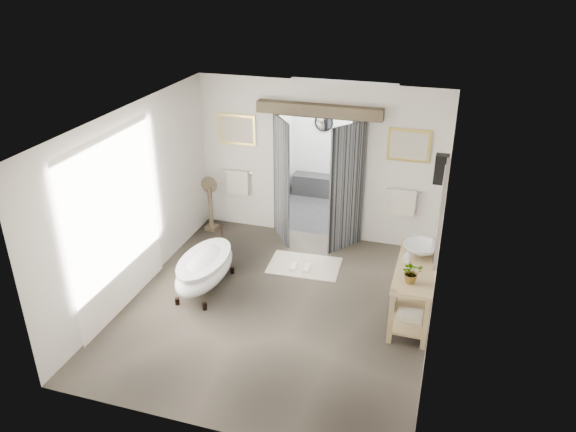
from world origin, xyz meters
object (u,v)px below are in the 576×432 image
at_px(clawfoot_tub, 205,268).
at_px(vanity, 412,286).
at_px(basin, 421,250).
at_px(rug, 304,265).

relative_size(clawfoot_tub, vanity, 0.97).
bearing_deg(basin, rug, 149.50).
relative_size(clawfoot_tub, basin, 2.99).
height_order(clawfoot_tub, vanity, vanity).
relative_size(rug, basin, 2.31).
xyz_separation_m(vanity, basin, (0.05, 0.33, 0.43)).
bearing_deg(vanity, rug, 154.00).
bearing_deg(basin, vanity, -112.25).
distance_m(clawfoot_tub, basin, 3.33).
height_order(rug, basin, basin).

